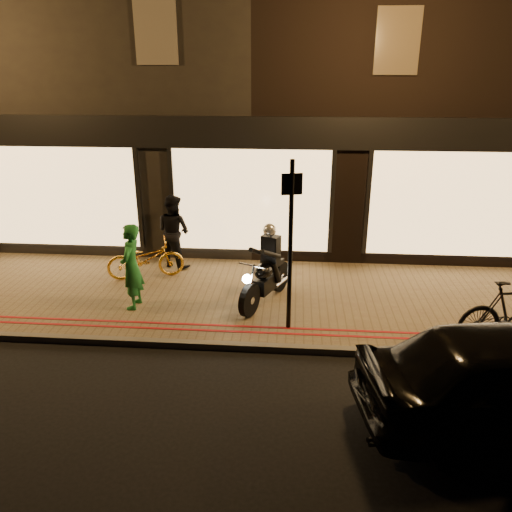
{
  "coord_description": "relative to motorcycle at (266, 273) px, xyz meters",
  "views": [
    {
      "loc": [
        1.04,
        -7.26,
        4.44
      ],
      "look_at": [
        0.3,
        1.67,
        1.1
      ],
      "focal_mm": 35.0,
      "sensor_mm": 36.0,
      "label": 1
    }
  ],
  "objects": [
    {
      "name": "sign_post",
      "position": [
        0.46,
        -1.02,
        1.06
      ],
      "size": [
        0.35,
        0.12,
        3.0
      ],
      "rotation": [
        0.0,
        0.0,
        0.26
      ],
      "color": "black",
      "rests_on": "sidewalk"
    },
    {
      "name": "red_kerb_lines",
      "position": [
        -0.5,
        -1.17,
        -0.61
      ],
      "size": [
        50.0,
        0.26,
        0.01
      ],
      "color": "maroon",
      "rests_on": "sidewalk"
    },
    {
      "name": "person_green",
      "position": [
        -2.54,
        -0.44,
        0.22
      ],
      "size": [
        0.4,
        0.61,
        1.67
      ],
      "primitive_type": "imported",
      "rotation": [
        0.0,
        0.0,
        -1.58
      ],
      "color": "#1C6C29",
      "rests_on": "sidewalk"
    },
    {
      "name": "motorcycle",
      "position": [
        0.0,
        0.0,
        0.0
      ],
      "size": [
        0.93,
        1.83,
        1.59
      ],
      "rotation": [
        0.0,
        0.0,
        -0.41
      ],
      "color": "black",
      "rests_on": "sidewalk"
    },
    {
      "name": "building_row",
      "position": [
        -0.5,
        7.27,
        3.51
      ],
      "size": [
        48.0,
        10.11,
        8.5
      ],
      "color": "black",
      "rests_on": "ground"
    },
    {
      "name": "sidewalk",
      "position": [
        -0.5,
        0.28,
        -0.67
      ],
      "size": [
        50.0,
        4.0,
        0.12
      ],
      "primitive_type": "cube",
      "color": "#726446",
      "rests_on": "ground"
    },
    {
      "name": "kerb_stone",
      "position": [
        -0.5,
        -1.67,
        -0.67
      ],
      "size": [
        50.0,
        0.14,
        0.12
      ],
      "primitive_type": "cube",
      "color": "#59544C",
      "rests_on": "ground"
    },
    {
      "name": "person_dark",
      "position": [
        -2.26,
        1.77,
        0.24
      ],
      "size": [
        1.04,
        0.97,
        1.7
      ],
      "primitive_type": "imported",
      "rotation": [
        0.0,
        0.0,
        2.62
      ],
      "color": "black",
      "rests_on": "sidewalk"
    },
    {
      "name": "bicycle_gold",
      "position": [
        -2.73,
        1.02,
        -0.18
      ],
      "size": [
        1.76,
        1.08,
        0.87
      ],
      "primitive_type": "imported",
      "rotation": [
        0.0,
        0.0,
        1.89
      ],
      "color": "gold",
      "rests_on": "sidewalk"
    },
    {
      "name": "ground",
      "position": [
        -0.5,
        -1.72,
        -0.73
      ],
      "size": [
        90.0,
        90.0,
        0.0
      ],
      "primitive_type": "plane",
      "color": "black",
      "rests_on": "ground"
    }
  ]
}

